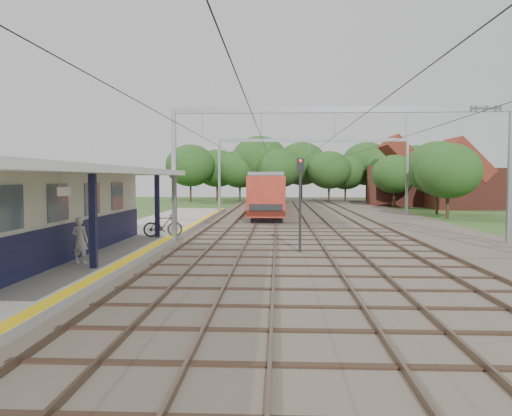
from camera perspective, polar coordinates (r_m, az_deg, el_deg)
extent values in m
plane|color=#2D4C1E|center=(11.09, 0.60, -14.36)|extent=(160.00, 160.00, 0.00)
cube|color=#473D33|center=(40.86, 7.61, -1.31)|extent=(18.00, 90.00, 0.10)
cube|color=gray|center=(25.98, -15.14, -3.81)|extent=(5.00, 52.00, 0.35)
cube|color=yellow|center=(25.37, -10.29, -3.51)|extent=(0.45, 52.00, 0.01)
cube|color=beige|center=(19.89, -25.22, -0.77)|extent=(3.20, 18.00, 3.40)
cube|color=#13153D|center=(19.28, -20.87, -3.78)|extent=(0.06, 18.00, 1.40)
cube|color=slate|center=(19.16, -20.94, 0.68)|extent=(0.05, 16.00, 1.30)
cube|color=#13153D|center=(17.76, -18.12, -1.40)|extent=(0.22, 0.22, 3.20)
cube|color=#13153D|center=(26.35, -11.23, 0.22)|extent=(0.22, 0.22, 3.20)
cube|color=silver|center=(18.46, -23.77, 4.00)|extent=(6.40, 20.00, 0.24)
cube|color=white|center=(15.89, -21.07, 1.79)|extent=(0.06, 0.85, 0.26)
cube|color=brown|center=(40.94, -3.92, -1.10)|extent=(0.07, 88.00, 0.15)
cube|color=brown|center=(40.81, -1.92, -1.11)|extent=(0.07, 88.00, 0.15)
cube|color=brown|center=(40.71, 0.28, -1.12)|extent=(0.07, 88.00, 0.15)
cube|color=brown|center=(40.69, 2.30, -1.13)|extent=(0.07, 88.00, 0.15)
cube|color=brown|center=(40.74, 5.49, -1.13)|extent=(0.07, 88.00, 0.15)
cube|color=brown|center=(40.84, 7.50, -1.14)|extent=(0.07, 88.00, 0.15)
cube|color=brown|center=(41.09, 10.51, -1.14)|extent=(0.07, 88.00, 0.15)
cube|color=brown|center=(41.31, 12.48, -1.14)|extent=(0.07, 88.00, 0.15)
cube|color=gray|center=(26.11, -9.34, 3.61)|extent=(0.22, 0.22, 7.00)
cube|color=gray|center=(28.09, 27.05, 3.27)|extent=(0.22, 0.22, 7.00)
cube|color=gray|center=(25.98, 9.62, 11.02)|extent=(17.00, 0.20, 0.30)
cube|color=gray|center=(45.87, -4.21, 3.54)|extent=(0.22, 0.22, 7.00)
cube|color=gray|center=(47.02, 16.87, 3.40)|extent=(0.22, 0.22, 7.00)
cube|color=gray|center=(45.80, 6.49, 7.72)|extent=(17.00, 0.20, 0.30)
cylinder|color=black|center=(40.80, -2.94, 6.37)|extent=(0.02, 88.00, 0.02)
cylinder|color=black|center=(40.62, 1.30, 6.39)|extent=(0.02, 88.00, 0.02)
cylinder|color=black|center=(40.71, 6.55, 6.36)|extent=(0.02, 88.00, 0.02)
cylinder|color=black|center=(41.12, 11.59, 6.28)|extent=(0.02, 88.00, 0.02)
cylinder|color=#382619|center=(72.33, -5.74, 1.84)|extent=(0.28, 0.28, 2.88)
ellipsoid|color=#173F16|center=(72.32, -5.75, 4.63)|extent=(6.72, 6.72, 5.76)
cylinder|color=#382619|center=(73.72, -0.89, 1.75)|extent=(0.28, 0.28, 2.52)
ellipsoid|color=#173F16|center=(73.69, -0.89, 4.14)|extent=(5.88, 5.88, 5.04)
cylinder|color=#382619|center=(70.60, 3.83, 1.96)|extent=(0.28, 0.28, 3.24)
ellipsoid|color=#173F16|center=(70.61, 3.85, 5.17)|extent=(7.56, 7.56, 6.48)
cylinder|color=#382619|center=(72.99, 8.51, 1.77)|extent=(0.28, 0.28, 2.70)
ellipsoid|color=#173F16|center=(72.97, 8.54, 4.36)|extent=(6.30, 6.30, 5.40)
cylinder|color=#382619|center=(50.62, 18.73, 0.82)|extent=(0.28, 0.28, 2.52)
ellipsoid|color=#173F16|center=(50.59, 18.79, 4.30)|extent=(5.88, 5.88, 5.04)
cylinder|color=#382619|center=(66.23, 15.28, 1.60)|extent=(0.28, 0.28, 2.88)
ellipsoid|color=#173F16|center=(66.22, 15.33, 4.64)|extent=(6.72, 6.72, 5.76)
cube|color=brown|center=(60.22, 22.56, 2.06)|extent=(7.00, 6.00, 4.50)
cube|color=maroon|center=(60.24, 22.63, 5.06)|extent=(4.99, 6.12, 4.99)
cube|color=brown|center=(64.49, 16.55, 2.47)|extent=(8.00, 6.00, 5.00)
cube|color=maroon|center=(64.54, 16.61, 5.49)|extent=(5.52, 6.12, 5.52)
imported|color=silver|center=(18.81, -19.48, -3.48)|extent=(0.67, 0.50, 1.69)
imported|color=black|center=(26.36, -10.60, -1.95)|extent=(2.08, 1.05, 1.20)
cube|color=black|center=(44.40, 1.39, -0.56)|extent=(2.25, 16.08, 0.44)
cube|color=maroon|center=(44.31, 1.40, 1.70)|extent=(2.82, 17.48, 3.05)
cube|color=black|center=(44.30, 1.40, 2.10)|extent=(2.86, 16.08, 0.87)
cube|color=slate|center=(44.29, 1.40, 3.83)|extent=(2.59, 17.48, 0.28)
cube|color=black|center=(62.44, 1.71, 0.59)|extent=(2.25, 16.08, 0.44)
cube|color=maroon|center=(62.38, 1.71, 2.19)|extent=(2.82, 17.48, 3.05)
cube|color=black|center=(62.37, 1.71, 2.48)|extent=(2.86, 16.08, 0.87)
cube|color=slate|center=(62.37, 1.72, 3.70)|extent=(2.59, 17.48, 0.28)
cylinder|color=black|center=(22.28, 5.07, -0.29)|extent=(0.15, 0.15, 3.91)
cube|color=black|center=(22.24, 5.09, 5.00)|extent=(0.33, 0.24, 0.54)
sphere|color=red|center=(22.14, 5.11, 5.39)|extent=(0.14, 0.14, 0.14)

